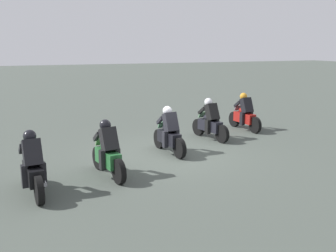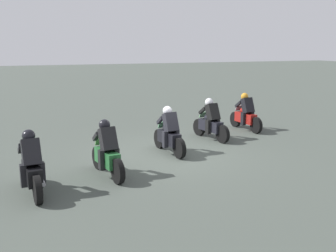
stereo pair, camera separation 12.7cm
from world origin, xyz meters
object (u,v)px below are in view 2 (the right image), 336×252
at_px(rider_lane_a, 246,115).
at_px(rider_lane_c, 169,134).
at_px(rider_lane_d, 107,153).
at_px(rider_lane_b, 211,122).
at_px(rider_lane_e, 32,168).

height_order(rider_lane_a, rider_lane_c, same).
bearing_deg(rider_lane_d, rider_lane_b, -67.26).
bearing_deg(rider_lane_d, rider_lane_c, -66.04).
bearing_deg(rider_lane_b, rider_lane_c, 110.03).
relative_size(rider_lane_b, rider_lane_d, 1.00).
xyz_separation_m(rider_lane_b, rider_lane_d, (-2.73, 4.47, 0.00)).
bearing_deg(rider_lane_a, rider_lane_c, 113.16).
distance_m(rider_lane_a, rider_lane_c, 4.70).
distance_m(rider_lane_c, rider_lane_d, 2.78).
bearing_deg(rider_lane_a, rider_lane_d, 115.28).
xyz_separation_m(rider_lane_a, rider_lane_b, (-0.90, 2.06, 0.00)).
height_order(rider_lane_a, rider_lane_d, same).
relative_size(rider_lane_b, rider_lane_c, 0.99).
height_order(rider_lane_b, rider_lane_c, same).
bearing_deg(rider_lane_e, rider_lane_c, -69.24).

